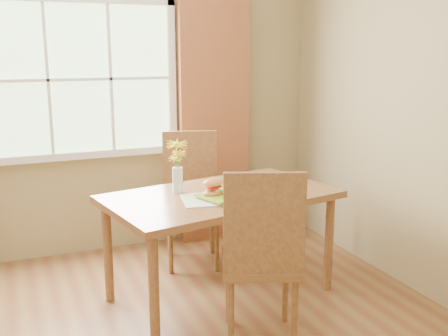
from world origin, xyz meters
name	(u,v)px	position (x,y,z in m)	size (l,w,h in m)	color
room	(133,129)	(0.00, 0.00, 1.35)	(4.24, 3.84, 2.74)	brown
window	(80,79)	(0.00, 1.87, 1.50)	(1.62, 0.06, 1.32)	#B4DDA7
curtain_right	(214,122)	(1.15, 1.78, 1.10)	(0.65, 0.08, 2.20)	maroon
dining_table	(221,204)	(0.75, 0.66, 0.68)	(1.70, 1.16, 0.76)	olive
chair_near	(262,252)	(0.72, -0.05, 0.60)	(0.59, 0.59, 1.09)	brown
chair_far	(191,191)	(0.77, 1.37, 0.59)	(0.56, 0.56, 1.08)	brown
placemat	(216,199)	(0.66, 0.53, 0.77)	(0.45, 0.33, 0.01)	beige
plate	(222,197)	(0.70, 0.52, 0.78)	(0.27, 0.27, 0.01)	#99C030
croissant_sandwich	(213,187)	(0.65, 0.56, 0.84)	(0.18, 0.14, 0.12)	#E3884D
water_glass	(259,183)	(1.01, 0.60, 0.82)	(0.08, 0.08, 0.13)	silver
flower_vase	(177,161)	(0.48, 0.79, 0.99)	(0.15, 0.15, 0.37)	silver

